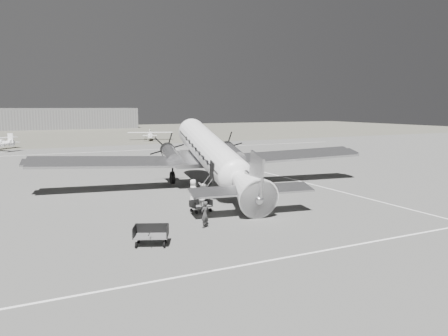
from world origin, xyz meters
TOP-DOWN VIEW (x-y plane):
  - ground at (0.00, 0.00)m, footprint 260.00×260.00m
  - taxi_line_near at (0.00, -14.00)m, footprint 60.00×0.15m
  - taxi_line_right at (12.00, 0.00)m, footprint 0.15×80.00m
  - taxi_line_horizon at (0.00, 40.00)m, footprint 90.00×0.15m
  - grass_infield at (0.00, 95.00)m, footprint 260.00×90.00m
  - hangar_main at (5.00, 120.00)m, footprint 42.00×14.00m
  - dc3_airliner at (2.59, 2.79)m, footprint 33.51×25.65m
  - light_plane_right at (14.22, 60.04)m, footprint 11.53×10.37m
  - baggage_cart_near at (-1.46, -3.86)m, footprint 1.62×1.25m
  - baggage_cart_far at (-6.63, -9.38)m, footprint 2.24×1.96m
  - ground_crew at (-2.79, -7.52)m, footprint 0.70×0.63m
  - ramp_agent at (-1.25, -3.78)m, footprint 0.90×1.07m
  - passenger at (-0.80, -0.87)m, footprint 0.68×0.94m

SIDE VIEW (x-z plane):
  - ground at x=0.00m, z-range 0.00..0.00m
  - grass_infield at x=0.00m, z-range 0.00..0.01m
  - taxi_line_near at x=0.00m, z-range 0.00..0.01m
  - taxi_line_right at x=12.00m, z-range 0.00..0.01m
  - taxi_line_horizon at x=0.00m, z-range 0.00..0.01m
  - baggage_cart_near at x=-1.46m, z-range 0.00..0.83m
  - baggage_cart_far at x=-6.63m, z-range 0.00..1.06m
  - ground_crew at x=-2.79m, z-range 0.00..1.61m
  - passenger at x=-0.80m, z-range 0.00..1.77m
  - ramp_agent at x=-1.25m, z-range 0.00..1.97m
  - light_plane_right at x=14.22m, z-range 0.00..1.99m
  - dc3_airliner at x=2.59m, z-range 0.00..5.84m
  - hangar_main at x=5.00m, z-range 0.00..6.60m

